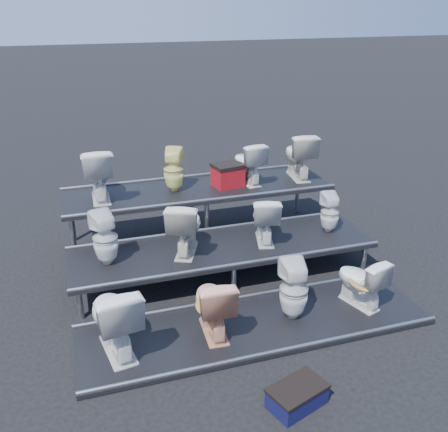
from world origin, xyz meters
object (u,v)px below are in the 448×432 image
object	(u,v)px
toilet_2	(294,289)
red_crate	(228,176)
toilet_11	(299,155)
toilet_4	(105,238)
step_stool	(297,397)
toilet_8	(98,173)
toilet_3	(361,281)
toilet_7	(330,212)
toilet_0	(114,317)
toilet_10	(248,163)
toilet_1	(213,304)
toilet_5	(185,226)
toilet_6	(265,218)
toilet_9	(174,170)

from	to	relation	value
toilet_2	red_crate	xyz separation A→B (m)	(-0.01, 2.55, 0.58)
toilet_11	toilet_4	bearing A→B (deg)	28.13
step_stool	toilet_2	bearing A→B (deg)	48.34
toilet_8	toilet_3	bearing A→B (deg)	139.23
toilet_7	toilet_8	size ratio (longest dim) A/B	0.75
toilet_0	red_crate	size ratio (longest dim) A/B	1.94
toilet_2	toilet_10	size ratio (longest dim) A/B	1.11
toilet_0	toilet_1	world-z (taller)	toilet_0
toilet_1	toilet_5	distance (m)	1.36
toilet_1	toilet_6	world-z (taller)	toilet_6
toilet_2	step_stool	bearing A→B (deg)	72.91
toilet_4	toilet_9	xyz separation A→B (m)	(1.19, 1.30, 0.38)
red_crate	toilet_11	bearing A→B (deg)	-8.80
toilet_3	toilet_4	bearing A→B (deg)	-40.81
toilet_7	red_crate	size ratio (longest dim) A/B	1.35
red_crate	toilet_5	bearing A→B (deg)	-139.63
toilet_8	red_crate	world-z (taller)	toilet_8
toilet_6	toilet_9	xyz separation A→B (m)	(-1.00, 1.30, 0.40)
toilet_6	toilet_7	distance (m)	1.02
toilet_8	toilet_9	world-z (taller)	toilet_8
toilet_0	toilet_11	world-z (taller)	toilet_11
toilet_0	toilet_3	world-z (taller)	toilet_0
toilet_4	toilet_6	bearing A→B (deg)	163.84
toilet_0	toilet_6	distance (m)	2.62
toilet_1	toilet_4	world-z (taller)	toilet_4
toilet_0	toilet_2	size ratio (longest dim) A/B	1.13
toilet_1	toilet_7	xyz separation A→B (m)	(2.17, 1.30, 0.32)
toilet_0	red_crate	distance (m)	3.35
toilet_3	toilet_4	size ratio (longest dim) A/B	0.93
toilet_6	red_crate	world-z (taller)	red_crate
toilet_0	toilet_8	xyz separation A→B (m)	(0.11, 2.60, 0.77)
toilet_1	toilet_11	bearing A→B (deg)	-128.01
toilet_8	toilet_9	size ratio (longest dim) A/B	1.17
toilet_7	toilet_9	xyz separation A→B (m)	(-2.03, 1.30, 0.44)
toilet_3	toilet_4	distance (m)	3.27
toilet_4	red_crate	world-z (taller)	red_crate
toilet_6	toilet_11	world-z (taller)	toilet_11
toilet_5	toilet_8	xyz separation A→B (m)	(-0.99, 1.30, 0.42)
toilet_7	toilet_11	distance (m)	1.39
toilet_1	toilet_3	size ratio (longest dim) A/B	1.13
toilet_10	toilet_11	bearing A→B (deg)	172.20
toilet_4	toilet_3	bearing A→B (deg)	140.21
toilet_11	step_stool	world-z (taller)	toilet_11
toilet_3	step_stool	xyz separation A→B (m)	(-1.46, -1.29, -0.30)
toilet_11	toilet_6	bearing A→B (deg)	56.17
toilet_5	toilet_11	bearing A→B (deg)	-126.76
toilet_4	step_stool	distance (m)	3.08
toilet_1	toilet_3	world-z (taller)	toilet_1
toilet_5	toilet_6	xyz separation A→B (m)	(1.14, 0.00, -0.04)
toilet_1	toilet_8	xyz separation A→B (m)	(-0.99, 2.60, 0.82)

